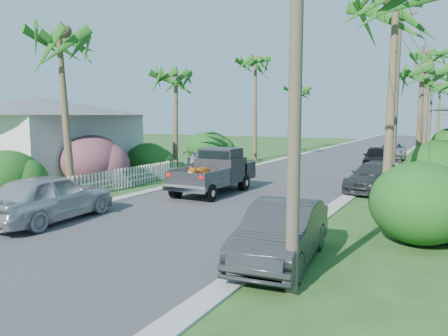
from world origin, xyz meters
The scene contains 32 objects.
ground centered at (0.00, 0.00, 0.00)m, with size 120.00×120.00×0.00m, color #2B491B.
road centered at (0.00, 25.00, 0.01)m, with size 8.00×100.00×0.02m, color #38383A.
curb_left centered at (-4.30, 25.00, 0.03)m, with size 0.60×100.00×0.06m, color #A5A39E.
curb_right centered at (4.30, 25.00, 0.03)m, with size 0.60×100.00×0.06m, color #A5A39E.
pickup_truck centered at (-1.37, 7.49, 1.01)m, with size 1.98×5.12×2.06m.
parked_car_rn centered at (4.76, -0.36, 0.72)m, with size 1.53×4.40×1.45m, color #2A2C2F.
parked_car_rm centered at (5.00, 11.24, 0.66)m, with size 1.84×4.52×1.31m, color #2B2E30.
parked_car_rf centered at (3.60, 20.93, 0.74)m, with size 1.75×4.35×1.48m, color black.
parked_car_rd centered at (3.60, 28.31, 0.68)m, with size 2.26×4.90×1.36m, color #AAABB1.
parked_car_ln centered at (-3.60, -0.16, 0.82)m, with size 1.95×4.84×1.65m, color #AFB2B6.
parked_car_lf centered at (-4.73, 13.46, 0.79)m, with size 2.20×5.42×1.57m, color silver.
palm_l_a centered at (-6.20, 3.00, 6.93)m, with size 4.40×4.40×8.20m.
palm_l_b centered at (-6.80, 12.00, 6.15)m, with size 4.40×4.40×7.40m.
palm_l_c centered at (-6.00, 22.00, 7.91)m, with size 4.40×4.40×9.20m.
palm_l_d centered at (-6.50, 34.00, 6.44)m, with size 4.40×4.40×7.70m.
palm_r_a centered at (6.30, 6.00, 7.42)m, with size 4.40×4.40×8.70m.
palm_r_b centered at (6.60, 15.00, 5.95)m, with size 4.40×4.40×7.20m.
palm_r_c centered at (6.20, 26.00, 8.11)m, with size 4.40×4.40×9.40m.
palm_r_d centered at (6.50, 40.00, 6.74)m, with size 4.40×4.40×8.00m.
shrub_l_a centered at (-7.50, 1.00, 1.10)m, with size 2.60×2.86×2.20m, color #134215.
shrub_l_b centered at (-7.80, 6.00, 1.30)m, with size 3.00×3.30×2.60m, color #BC1A6D.
shrub_l_c centered at (-7.40, 10.00, 1.00)m, with size 2.40×2.64×2.00m, color #134215.
shrub_l_d centered at (-8.00, 18.00, 1.20)m, with size 3.20×3.52×2.40m, color #134215.
shrub_r_a centered at (7.60, 3.00, 1.15)m, with size 2.80×3.08×2.30m, color #134215.
shrub_r_b centered at (7.80, 11.00, 1.25)m, with size 3.00×3.30×2.50m, color #134215.
shrub_r_c centered at (7.50, 20.00, 1.05)m, with size 2.60×2.86×2.10m, color #134215.
picket_fence centered at (-6.00, 5.50, 0.50)m, with size 0.10×11.00×1.00m, color white.
house_left centered at (-13.00, 7.00, 2.12)m, with size 9.00×8.00×4.60m.
utility_pole_a centered at (5.60, -2.00, 4.60)m, with size 1.60×0.26×9.00m.
utility_pole_b centered at (5.60, 13.00, 4.60)m, with size 1.60×0.26×9.00m.
utility_pole_c centered at (5.60, 28.00, 4.60)m, with size 1.60×0.26×9.00m.
utility_pole_d centered at (5.60, 43.00, 4.60)m, with size 1.60×0.26×9.00m.
Camera 1 is at (8.40, -10.11, 3.55)m, focal length 35.00 mm.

